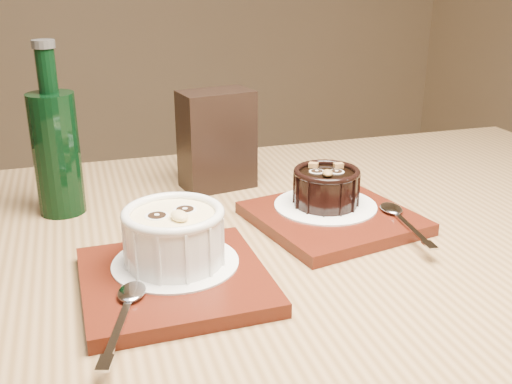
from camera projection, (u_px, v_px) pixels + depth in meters
table at (277, 320)px, 0.71m from camera, size 1.25×0.87×0.75m
tray_left at (175, 280)px, 0.60m from camera, size 0.19×0.19×0.01m
doily_left at (176, 262)px, 0.61m from camera, size 0.13×0.13×0.00m
ramekin_white at (174, 233)px, 0.60m from camera, size 0.10×0.10×0.06m
spoon_left at (124, 312)px, 0.52m from camera, size 0.07×0.13×0.01m
tray_right at (333, 218)px, 0.74m from camera, size 0.20×0.20×0.01m
doily_right at (325, 205)px, 0.76m from camera, size 0.13×0.13×0.00m
ramekin_dark at (326, 185)px, 0.75m from camera, size 0.08×0.08×0.05m
spoon_right at (403, 219)px, 0.71m from camera, size 0.05×0.14×0.01m
condiment_stand at (217, 140)px, 0.85m from camera, size 0.11×0.07×0.14m
green_bottle at (56, 149)px, 0.75m from camera, size 0.06×0.06×0.22m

